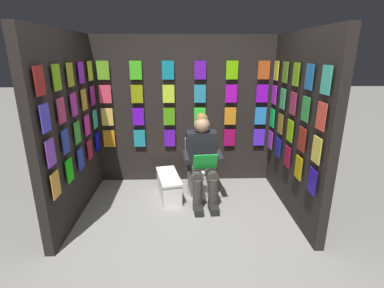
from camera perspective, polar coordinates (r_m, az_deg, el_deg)
ground_plane at (r=3.11m, az=-1.15°, el=-20.90°), size 30.00×30.00×0.00m
display_wall_back at (r=4.37m, az=-1.52°, el=6.48°), size 2.73×0.14×2.19m
display_wall_left at (r=3.71m, az=20.13°, el=3.39°), size 0.14×1.80×2.19m
display_wall_right at (r=3.70m, az=-23.06°, el=3.01°), size 0.14×1.80×2.19m
toilet at (r=4.12m, az=1.61°, el=-5.43°), size 0.42×0.57×0.77m
person_reading at (r=3.81m, az=2.10°, el=-2.97°), size 0.55×0.71×1.19m
comic_longbox_near at (r=4.08m, az=-4.62°, el=-8.24°), size 0.40×0.71×0.33m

